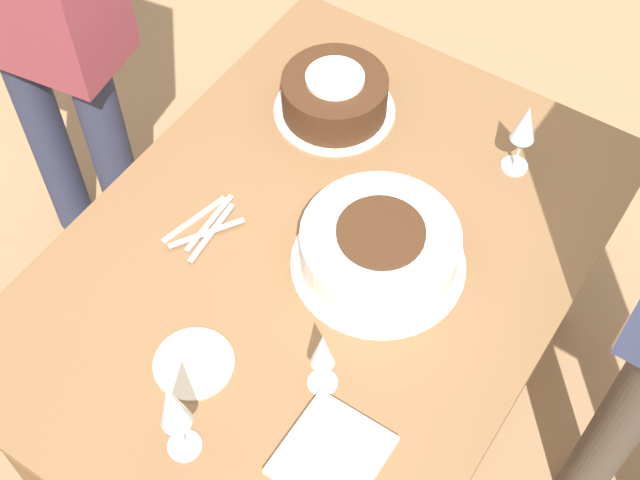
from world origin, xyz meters
TOP-DOWN VIEW (x-y plane):
  - ground_plane at (0.00, 0.00)m, footprint 12.00×12.00m
  - dining_table at (0.00, 0.00)m, footprint 1.35×0.98m
  - cake_center_white at (-0.05, 0.11)m, footprint 0.36×0.36m
  - cake_front_chocolate at (-0.36, -0.20)m, footprint 0.29×0.29m
  - wine_glass_near at (0.25, 0.17)m, footprint 0.06×0.06m
  - wine_glass_far at (0.49, 0.03)m, footprint 0.06×0.06m
  - wine_glass_extra at (-0.44, 0.23)m, footprint 0.06×0.06m
  - dessert_plate_right at (0.35, -0.06)m, footprint 0.16×0.16m
  - fork_pile at (0.08, -0.24)m, footprint 0.19×0.12m
  - napkin_stack at (0.36, 0.26)m, footprint 0.19×0.17m

SIDE VIEW (x-z plane):
  - ground_plane at x=0.00m, z-range 0.00..0.00m
  - dining_table at x=0.00m, z-range 0.25..0.98m
  - dessert_plate_right at x=0.35m, z-range 0.72..0.73m
  - fork_pile at x=0.08m, z-range 0.72..0.74m
  - napkin_stack at x=0.36m, z-range 0.72..0.74m
  - cake_front_chocolate at x=-0.36m, z-range 0.72..0.83m
  - cake_center_white at x=-0.05m, z-range 0.72..0.84m
  - wine_glass_near at x=0.25m, z-range 0.76..0.93m
  - wine_glass_extra at x=-0.44m, z-range 0.76..0.95m
  - wine_glass_far at x=0.49m, z-range 0.77..1.01m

